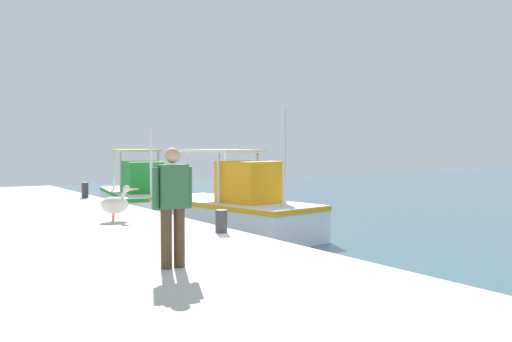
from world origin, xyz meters
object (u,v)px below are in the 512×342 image
Objects in this scene: fishing_boat_second at (235,210)px; mooring_bollard_nearest at (85,190)px; mooring_bollard_second at (221,221)px; pelican at (115,204)px; fishing_boat_nearest at (139,196)px; fisherman_standing at (173,202)px.

fishing_boat_second is 11.42× the size of mooring_bollard_nearest.
pelican is at bearing -158.55° from mooring_bollard_second.
fisherman_standing is (13.31, -4.64, 1.09)m from fishing_boat_nearest.
mooring_bollard_second is (4.05, -2.70, 0.31)m from fishing_boat_second.
fishing_boat_nearest is 8.55m from pelican.
fishing_boat_second reaches higher than pelican.
fishing_boat_nearest is 14.00× the size of mooring_bollard_second.
fishing_boat_nearest reaches higher than mooring_bollard_second.
mooring_bollard_second is at bearing -0.00° from mooring_bollard_nearest.
fishing_boat_nearest is at bearing -177.53° from fishing_boat_second.
fishing_boat_second reaches higher than fishing_boat_nearest.
fishing_boat_nearest is at bearing 155.16° from pelican.
fishing_boat_nearest is 3.75× the size of fisherman_standing.
mooring_bollard_second is at bearing -12.66° from fishing_boat_nearest.
mooring_bollard_nearest is at bearing 169.72° from pelican.
mooring_bollard_nearest is at bearing -62.15° from fishing_boat_nearest.
fishing_boat_second is 6.05m from mooring_bollard_nearest.
fishing_boat_second is 12.64× the size of mooring_bollard_second.
fisherman_standing is at bearing -36.58° from fishing_boat_second.
fishing_boat_nearest is 6.68m from fishing_boat_second.
mooring_bollard_nearest is at bearing -153.48° from fishing_boat_second.
fisherman_standing is 3.37× the size of mooring_bollard_nearest.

